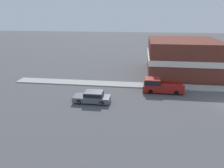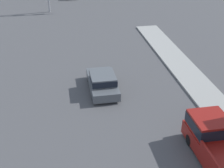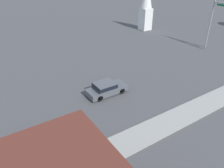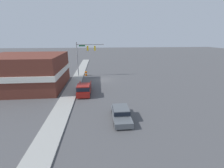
{
  "view_description": "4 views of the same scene",
  "coord_description": "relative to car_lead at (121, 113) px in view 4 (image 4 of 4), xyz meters",
  "views": [
    {
      "loc": [
        -25.59,
        10.57,
        10.42
      ],
      "look_at": [
        0.58,
        14.21,
        1.76
      ],
      "focal_mm": 35.0,
      "sensor_mm": 36.0,
      "label": 1
    },
    {
      "loc": [
        -4.41,
        -3.65,
        11.53
      ],
      "look_at": [
        -1.48,
        12.61,
        2.5
      ],
      "focal_mm": 50.0,
      "sensor_mm": 36.0,
      "label": 2
    },
    {
      "loc": [
        15.83,
        5.77,
        12.48
      ],
      "look_at": [
        0.62,
        15.67,
        2.43
      ],
      "focal_mm": 35.0,
      "sensor_mm": 36.0,
      "label": 3
    },
    {
      "loc": [
        0.88,
        31.3,
        9.05
      ],
      "look_at": [
        -0.84,
        12.7,
        3.11
      ],
      "focal_mm": 24.0,
      "sensor_mm": 36.0,
      "label": 4
    }
  ],
  "objects": [
    {
      "name": "sidewalk_curb",
      "position": [
        7.23,
        -16.29,
        -0.66
      ],
      "size": [
        2.4,
        60.0,
        0.14
      ],
      "color": "#9E9E99",
      "rests_on": "ground"
    },
    {
      "name": "corner_brick_building",
      "position": [
        15.35,
        -12.74,
        2.27
      ],
      "size": [
        13.15,
        11.97,
        6.0
      ],
      "color": "brown",
      "rests_on": "ground"
    },
    {
      "name": "near_signal_assembly",
      "position": [
        5.37,
        -20.07,
        4.87
      ],
      "size": [
        6.21,
        0.49,
        7.86
      ],
      "color": "gray",
      "rests_on": "ground"
    },
    {
      "name": "pickup_truck_parked",
      "position": [
        4.81,
        -8.19,
        0.2
      ],
      "size": [
        2.04,
        5.42,
        1.91
      ],
      "color": "black",
      "rests_on": "ground"
    },
    {
      "name": "construction_barrel",
      "position": [
        5.43,
        -20.61,
        -0.21
      ],
      "size": [
        0.55,
        0.55,
        1.03
      ],
      "color": "orange",
      "rests_on": "ground"
    },
    {
      "name": "ground_plane",
      "position": [
        1.53,
        -16.29,
        -0.73
      ],
      "size": [
        200.0,
        200.0,
        0.0
      ],
      "primitive_type": "plane",
      "color": "#4C4C4F"
    },
    {
      "name": "car_lead",
      "position": [
        0.0,
        0.0,
        0.0
      ],
      "size": [
        1.91,
        4.44,
        1.4
      ],
      "color": "black",
      "rests_on": "ground"
    }
  ]
}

